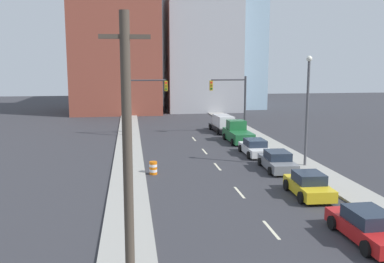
{
  "coord_description": "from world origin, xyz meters",
  "views": [
    {
      "loc": [
        -6.62,
        -9.62,
        7.98
      ],
      "look_at": [
        -1.45,
        26.2,
        2.2
      ],
      "focal_mm": 40.0,
      "sensor_mm": 36.0,
      "label": 1
    }
  ],
  "objects_px": {
    "sedan_gray": "(277,161)",
    "box_truck_black": "(223,124)",
    "pickup_truck_green": "(238,133)",
    "sedan_white": "(255,148)",
    "street_lamp": "(307,104)",
    "sedan_red": "(368,227)",
    "traffic_signal_left": "(141,98)",
    "traffic_signal_right": "(235,97)",
    "utility_pole_left_near": "(128,159)",
    "traffic_barrel": "(153,168)",
    "sedan_yellow": "(309,185)"
  },
  "relations": [
    {
      "from": "sedan_gray",
      "to": "box_truck_black",
      "type": "height_order",
      "value": "box_truck_black"
    },
    {
      "from": "pickup_truck_green",
      "to": "sedan_white",
      "type": "bearing_deg",
      "value": -91.94
    },
    {
      "from": "street_lamp",
      "to": "sedan_red",
      "type": "relative_size",
      "value": 1.78
    },
    {
      "from": "pickup_truck_green",
      "to": "sedan_gray",
      "type": "bearing_deg",
      "value": -91.0
    },
    {
      "from": "sedan_white",
      "to": "box_truck_black",
      "type": "xyz_separation_m",
      "value": [
        -0.08,
        12.9,
        0.3
      ]
    },
    {
      "from": "traffic_signal_left",
      "to": "street_lamp",
      "type": "xyz_separation_m",
      "value": [
        12.24,
        -16.3,
        0.72
      ]
    },
    {
      "from": "traffic_signal_right",
      "to": "street_lamp",
      "type": "distance_m",
      "value": 16.39
    },
    {
      "from": "traffic_signal_left",
      "to": "traffic_signal_right",
      "type": "relative_size",
      "value": 1.0
    },
    {
      "from": "utility_pole_left_near",
      "to": "sedan_gray",
      "type": "distance_m",
      "value": 20.4
    },
    {
      "from": "traffic_barrel",
      "to": "sedan_yellow",
      "type": "bearing_deg",
      "value": -35.68
    },
    {
      "from": "utility_pole_left_near",
      "to": "sedan_gray",
      "type": "bearing_deg",
      "value": 56.4
    },
    {
      "from": "sedan_white",
      "to": "traffic_signal_right",
      "type": "bearing_deg",
      "value": 85.42
    },
    {
      "from": "pickup_truck_green",
      "to": "utility_pole_left_near",
      "type": "bearing_deg",
      "value": -112.38
    },
    {
      "from": "traffic_signal_left",
      "to": "traffic_signal_right",
      "type": "distance_m",
      "value": 10.66
    },
    {
      "from": "sedan_gray",
      "to": "street_lamp",
      "type": "bearing_deg",
      "value": 16.21
    },
    {
      "from": "utility_pole_left_near",
      "to": "pickup_truck_green",
      "type": "distance_m",
      "value": 30.78
    },
    {
      "from": "traffic_barrel",
      "to": "traffic_signal_right",
      "type": "bearing_deg",
      "value": 58.77
    },
    {
      "from": "sedan_red",
      "to": "sedan_white",
      "type": "bearing_deg",
      "value": 88.45
    },
    {
      "from": "sedan_white",
      "to": "pickup_truck_green",
      "type": "xyz_separation_m",
      "value": [
        0.07,
        6.42,
        0.23
      ]
    },
    {
      "from": "street_lamp",
      "to": "box_truck_black",
      "type": "height_order",
      "value": "street_lamp"
    },
    {
      "from": "sedan_gray",
      "to": "pickup_truck_green",
      "type": "relative_size",
      "value": 0.89
    },
    {
      "from": "street_lamp",
      "to": "box_truck_black",
      "type": "distance_m",
      "value": 18.37
    },
    {
      "from": "traffic_signal_right",
      "to": "sedan_red",
      "type": "xyz_separation_m",
      "value": [
        -1.27,
        -30.09,
        -3.56
      ]
    },
    {
      "from": "traffic_signal_left",
      "to": "sedan_white",
      "type": "xyz_separation_m",
      "value": [
        9.65,
        -11.47,
        -3.59
      ]
    },
    {
      "from": "traffic_barrel",
      "to": "sedan_white",
      "type": "relative_size",
      "value": 0.2
    },
    {
      "from": "utility_pole_left_near",
      "to": "sedan_yellow",
      "type": "relative_size",
      "value": 2.24
    },
    {
      "from": "sedan_red",
      "to": "box_truck_black",
      "type": "bearing_deg",
      "value": 88.91
    },
    {
      "from": "traffic_signal_right",
      "to": "traffic_barrel",
      "type": "relative_size",
      "value": 6.9
    },
    {
      "from": "sedan_gray",
      "to": "pickup_truck_green",
      "type": "xyz_separation_m",
      "value": [
        -0.06,
        11.85,
        0.21
      ]
    },
    {
      "from": "sedan_yellow",
      "to": "pickup_truck_green",
      "type": "distance_m",
      "value": 18.36
    },
    {
      "from": "utility_pole_left_near",
      "to": "sedan_white",
      "type": "relative_size",
      "value": 2.01
    },
    {
      "from": "traffic_barrel",
      "to": "pickup_truck_green",
      "type": "bearing_deg",
      "value": 51.84
    },
    {
      "from": "pickup_truck_green",
      "to": "box_truck_black",
      "type": "relative_size",
      "value": 0.91
    },
    {
      "from": "traffic_signal_right",
      "to": "sedan_white",
      "type": "relative_size",
      "value": 1.37
    },
    {
      "from": "street_lamp",
      "to": "sedan_red",
      "type": "distance_m",
      "value": 14.72
    },
    {
      "from": "traffic_barrel",
      "to": "box_truck_black",
      "type": "height_order",
      "value": "box_truck_black"
    },
    {
      "from": "sedan_gray",
      "to": "pickup_truck_green",
      "type": "distance_m",
      "value": 11.85
    },
    {
      "from": "sedan_gray",
      "to": "traffic_signal_left",
      "type": "bearing_deg",
      "value": 122.53
    },
    {
      "from": "sedan_white",
      "to": "sedan_yellow",
      "type": "bearing_deg",
      "value": -90.43
    },
    {
      "from": "traffic_signal_left",
      "to": "sedan_white",
      "type": "height_order",
      "value": "traffic_signal_left"
    },
    {
      "from": "street_lamp",
      "to": "sedan_white",
      "type": "xyz_separation_m",
      "value": [
        -2.59,
        4.83,
        -4.3
      ]
    },
    {
      "from": "traffic_signal_left",
      "to": "sedan_red",
      "type": "bearing_deg",
      "value": -72.67
    },
    {
      "from": "street_lamp",
      "to": "sedan_white",
      "type": "bearing_deg",
      "value": 118.17
    },
    {
      "from": "sedan_white",
      "to": "box_truck_black",
      "type": "distance_m",
      "value": 12.91
    },
    {
      "from": "traffic_signal_right",
      "to": "box_truck_black",
      "type": "bearing_deg",
      "value": 127.14
    },
    {
      "from": "traffic_signal_right",
      "to": "utility_pole_left_near",
      "type": "xyz_separation_m",
      "value": [
        -11.91,
        -33.52,
        0.7
      ]
    },
    {
      "from": "traffic_signal_right",
      "to": "box_truck_black",
      "type": "xyz_separation_m",
      "value": [
        -1.08,
        1.43,
        -3.29
      ]
    },
    {
      "from": "sedan_yellow",
      "to": "box_truck_black",
      "type": "height_order",
      "value": "box_truck_black"
    },
    {
      "from": "traffic_barrel",
      "to": "sedan_red",
      "type": "distance_m",
      "value": 15.96
    },
    {
      "from": "sedan_gray",
      "to": "box_truck_black",
      "type": "relative_size",
      "value": 0.8
    }
  ]
}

